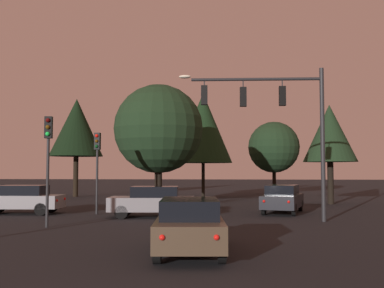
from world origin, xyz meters
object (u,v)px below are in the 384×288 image
car_crossing_right (21,199)px  car_crossing_left (153,201)px  tree_left_far (76,128)px  tree_center_horizon (159,129)px  car_nearside_lane (190,225)px  tree_lot_edge (274,147)px  tree_right_cluster (330,134)px  traffic_light_corner_left (97,156)px  traffic_signal_mast_arm (276,112)px  tree_behind_sign (203,128)px  car_far_lane (283,198)px  traffic_light_corner_right (48,149)px

car_crossing_right → car_crossing_left: bearing=-8.3°
tree_left_far → tree_center_horizon: 13.14m
car_nearside_lane → tree_lot_edge: tree_lot_edge is taller
tree_lot_edge → tree_right_cluster: bearing=-76.7°
car_nearside_lane → tree_left_far: 29.20m
traffic_light_corner_left → tree_lot_edge: (11.18, 19.61, 1.43)m
traffic_signal_mast_arm → tree_left_far: bearing=131.3°
tree_left_far → car_crossing_right: bearing=-81.2°
car_nearside_lane → tree_behind_sign: size_ratio=0.52×
car_crossing_left → traffic_signal_mast_arm: bearing=-12.7°
tree_left_far → car_far_lane: bearing=-40.0°
car_nearside_lane → car_far_lane: bearing=71.9°
car_crossing_right → tree_behind_sign: tree_behind_sign is taller
tree_left_far → tree_right_cluster: 21.59m
traffic_signal_mast_arm → car_crossing_right: traffic_signal_mast_arm is taller
car_far_lane → tree_behind_sign: (-5.13, 13.47, 5.15)m
car_crossing_right → tree_center_horizon: bearing=41.5°
car_nearside_lane → tree_right_cluster: bearing=67.0°
car_crossing_left → tree_left_far: 19.80m
car_far_lane → tree_behind_sign: tree_behind_sign is taller
tree_behind_sign → car_crossing_right: bearing=-120.4°
car_crossing_left → tree_left_far: size_ratio=0.51×
car_crossing_left → tree_left_far: bearing=120.5°
car_crossing_right → car_nearside_lane: bearing=-46.5°
tree_center_horizon → traffic_light_corner_left: bearing=-113.1°
traffic_light_corner_left → tree_lot_edge: bearing=60.3°
tree_right_cluster → car_far_lane: bearing=-120.9°
tree_center_horizon → tree_lot_edge: (8.78, 14.02, -0.52)m
car_crossing_left → tree_behind_sign: size_ratio=0.49×
traffic_signal_mast_arm → traffic_light_corner_right: (-9.57, -2.94, -1.78)m
tree_left_far → car_nearside_lane: bearing=-64.5°
tree_lot_edge → traffic_signal_mast_arm: bearing=-95.2°
car_crossing_left → tree_behind_sign: bearing=84.5°
car_far_lane → tree_left_far: (-16.36, 13.75, 5.28)m
traffic_light_corner_right → tree_left_far: (-6.08, 20.73, 2.87)m
tree_behind_sign → tree_lot_edge: tree_behind_sign is taller
tree_behind_sign → tree_lot_edge: 8.08m
tree_left_far → tree_lot_edge: 18.27m
car_far_lane → tree_left_far: bearing=140.0°
car_nearside_lane → tree_center_horizon: size_ratio=0.59×
traffic_light_corner_left → car_nearside_lane: size_ratio=0.93×
tree_behind_sign → tree_lot_edge: size_ratio=1.30×
tree_left_far → traffic_signal_mast_arm: bearing=-48.7°
car_crossing_right → tree_behind_sign: (8.85, 15.10, 5.15)m
traffic_light_corner_left → traffic_signal_mast_arm: bearing=-15.7°
car_crossing_left → tree_behind_sign: (1.54, 16.17, 5.15)m
traffic_signal_mast_arm → tree_center_horizon: tree_center_horizon is taller
car_crossing_right → tree_lot_edge: tree_lot_edge is taller
tree_center_horizon → traffic_light_corner_right: bearing=-104.2°
traffic_light_corner_left → tree_center_horizon: bearing=66.9°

